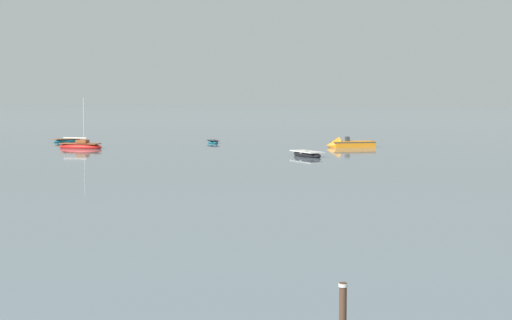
# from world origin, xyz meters

# --- Properties ---
(motorboat_moored_0) EXTENTS (5.76, 4.64, 1.92)m
(motorboat_moored_0) POSITION_xyz_m (-7.10, 78.21, 0.26)
(motorboat_moored_0) COLOR orange
(motorboat_moored_0) RESTS_ON ground
(rowboat_moored_2) EXTENTS (4.50, 4.50, 0.75)m
(rowboat_moored_2) POSITION_xyz_m (-7.20, 62.93, 0.20)
(rowboat_moored_2) COLOR black
(rowboat_moored_2) RESTS_ON ground
(rowboat_moored_4) EXTENTS (3.15, 4.07, 0.62)m
(rowboat_moored_4) POSITION_xyz_m (-42.84, 76.08, 0.17)
(rowboat_moored_4) COLOR #197084
(rowboat_moored_4) RESTS_ON ground
(sailboat_moored_0) EXTENTS (5.36, 1.86, 5.94)m
(sailboat_moored_0) POSITION_xyz_m (-34.63, 65.94, 0.26)
(sailboat_moored_0) COLOR red
(sailboat_moored_0) RESTS_ON ground
(rowboat_moored_8) EXTENTS (2.72, 3.33, 0.51)m
(rowboat_moored_8) POSITION_xyz_m (-24.57, 80.22, 0.14)
(rowboat_moored_8) COLOR #197084
(rowboat_moored_8) RESTS_ON ground
(mooring_post_near) EXTENTS (0.22, 0.22, 1.78)m
(mooring_post_near) POSITION_xyz_m (11.41, 3.91, 0.77)
(mooring_post_near) COLOR #4E3323
(mooring_post_near) RESTS_ON ground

